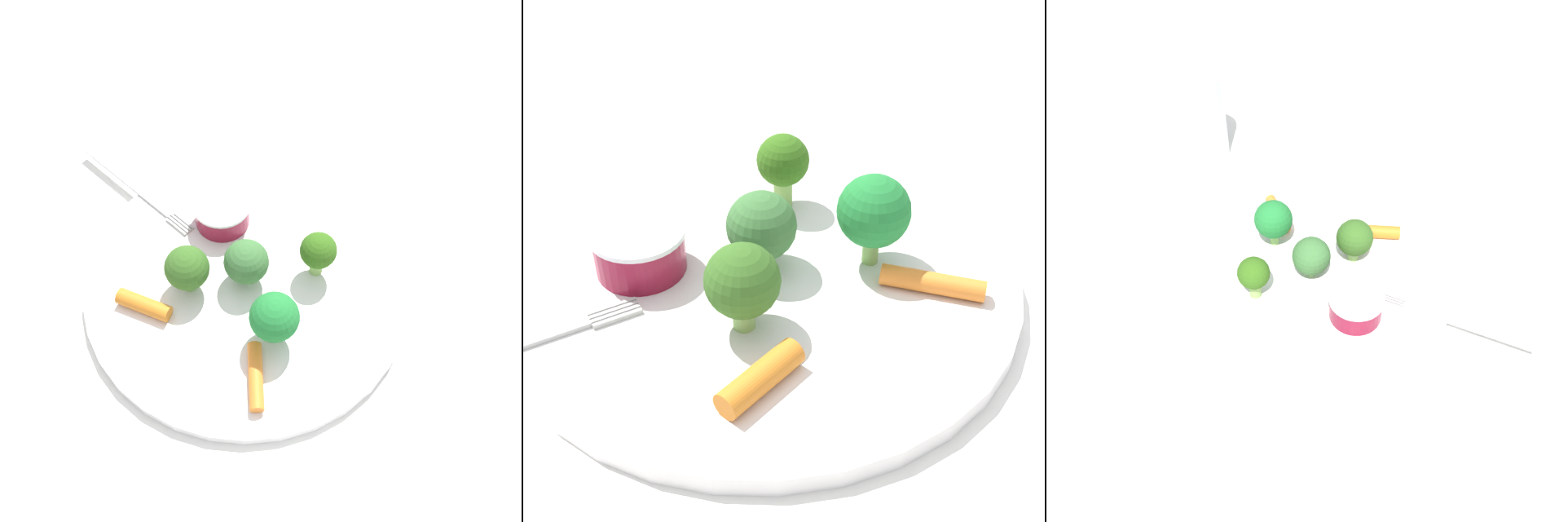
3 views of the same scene
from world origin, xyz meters
TOP-DOWN VIEW (x-y plane):
  - ground_plane at (0.00, 0.00)m, footprint 2.40×2.40m
  - plate at (0.00, 0.00)m, footprint 0.30×0.30m
  - sauce_cup at (0.04, -0.06)m, footprint 0.06×0.06m
  - broccoli_floret_0 at (-0.00, 0.00)m, footprint 0.04×0.04m
  - broccoli_floret_1 at (-0.04, 0.05)m, footprint 0.04×0.04m
  - broccoli_floret_2 at (0.05, 0.02)m, footprint 0.04×0.04m
  - broccoli_floret_3 at (-0.06, -0.02)m, footprint 0.03×0.03m
  - carrot_stick_0 at (-0.03, 0.10)m, footprint 0.03×0.06m
  - carrot_stick_1 at (0.08, 0.05)m, footprint 0.05×0.02m
  - fork at (0.13, -0.08)m, footprint 0.14×0.09m
  - drinking_glass at (-0.12, 0.25)m, footprint 0.08×0.08m

SIDE VIEW (x-z plane):
  - ground_plane at x=0.00m, z-range 0.00..0.00m
  - plate at x=0.00m, z-range 0.00..0.01m
  - fork at x=0.13m, z-range 0.01..0.02m
  - carrot_stick_0 at x=-0.03m, z-range 0.01..0.02m
  - carrot_stick_1 at x=0.08m, z-range 0.01..0.03m
  - sauce_cup at x=0.04m, z-range 0.01..0.04m
  - broccoli_floret_0 at x=0.00m, z-range 0.02..0.07m
  - broccoli_floret_2 at x=0.05m, z-range 0.02..0.07m
  - broccoli_floret_3 at x=-0.06m, z-range 0.02..0.07m
  - broccoli_floret_1 at x=-0.04m, z-range 0.02..0.08m
  - drinking_glass at x=-0.12m, z-range 0.00..0.12m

